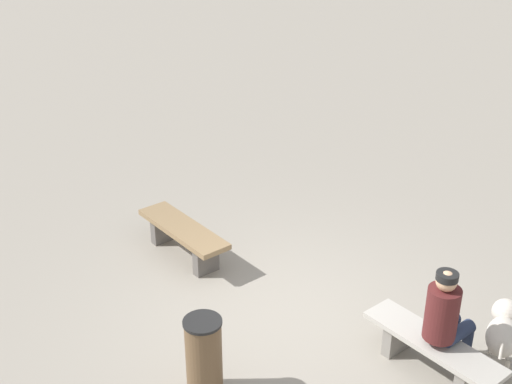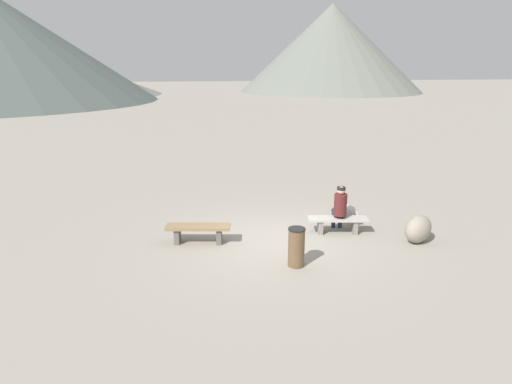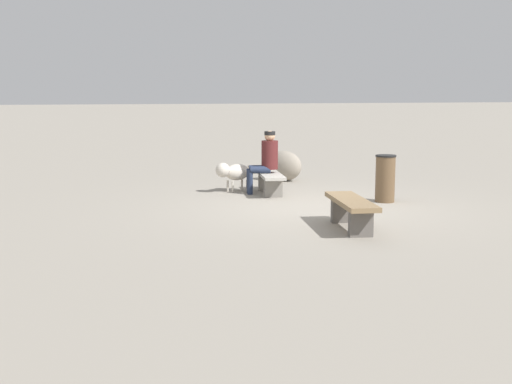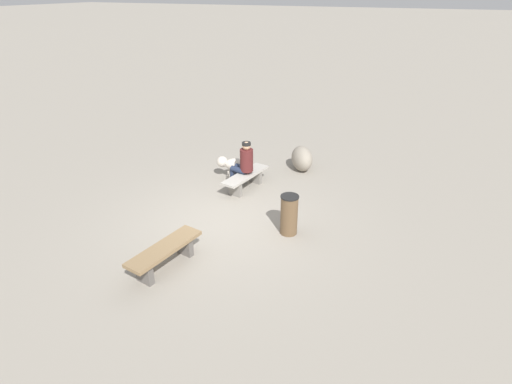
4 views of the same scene
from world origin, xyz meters
name	(u,v)px [view 2 (image 2 of 4)]	position (x,y,z in m)	size (l,w,h in m)	color
ground	(276,242)	(0.00, 0.00, -0.03)	(210.00, 210.00, 0.06)	gray
bench_left	(198,230)	(-1.94, 0.20, 0.34)	(1.65, 0.70, 0.46)	#605B56
bench_right	(338,222)	(1.73, 0.29, 0.30)	(1.62, 0.67, 0.43)	gray
seated_person	(340,206)	(1.79, 0.36, 0.73)	(0.41, 0.64, 1.28)	#511E1E
dog	(346,209)	(2.20, 0.94, 0.42)	(0.52, 0.85, 0.62)	beige
trash_bin	(296,247)	(0.15, -1.47, 0.45)	(0.39, 0.39, 0.89)	brown
boulder	(418,229)	(3.52, -0.64, 0.35)	(0.55, 0.90, 0.70)	gray
distant_peak_0	(27,71)	(-23.23, 57.97, 3.37)	(36.39, 36.39, 6.73)	slate
distant_peak_2	(331,48)	(21.14, 59.49, 6.58)	(28.34, 28.34, 13.16)	slate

